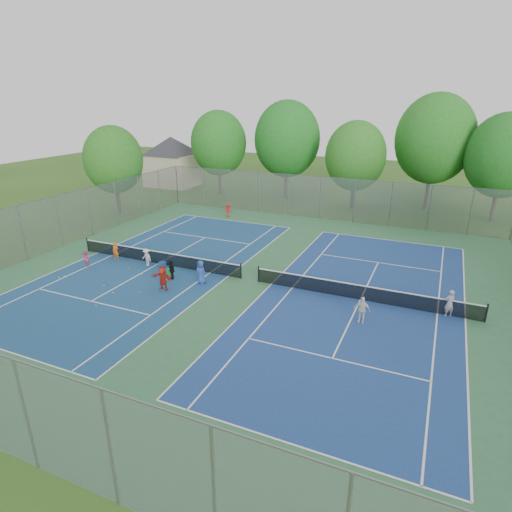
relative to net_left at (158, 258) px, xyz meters
The scene contains 39 objects.
ground 7.01m from the net_left, ahead, with size 120.00×120.00×0.00m, color #30561B.
court_pad 7.01m from the net_left, ahead, with size 32.00×32.00×0.01m, color #306740.
court_left 0.44m from the net_left, ahead, with size 10.97×23.77×0.01m, color navy.
court_right 14.01m from the net_left, ahead, with size 10.97×23.77×0.01m, color navy.
net_left is the anchor object (origin of this frame).
net_right 14.00m from the net_left, ahead, with size 12.87×0.10×0.91m, color black.
fence_north 17.53m from the net_left, 66.37° to the left, with size 32.00×0.10×4.00m, color gray.
fence_south 17.53m from the net_left, 66.37° to the right, with size 32.00×0.10×4.00m, color gray.
fence_west 9.13m from the net_left, behind, with size 32.00×0.10×4.00m, color gray.
house 28.55m from the net_left, 122.01° to the left, with size 11.03×11.03×7.30m.
tree_nw 23.72m from the net_left, 107.65° to the left, with size 6.40×6.40×9.58m.
tree_nl 23.81m from the net_left, 87.51° to the left, with size 7.20×7.20×10.69m.
tree_nc 23.38m from the net_left, 66.80° to the left, with size 6.00×6.00×8.85m.
tree_nr 29.59m from the net_left, 56.31° to the left, with size 7.60×7.60×11.42m.
tree_ne 31.60m from the net_left, 45.00° to the left, with size 6.60×6.60×9.77m.
tree_side_w 16.34m from the net_left, 140.19° to the left, with size 5.60×5.60×8.47m.
ball_crate 0.68m from the net_left, 29.16° to the right, with size 0.39×0.39×0.34m, color #164EA9.
ball_hopper 2.48m from the net_left, 36.93° to the right, with size 0.27×0.27×0.53m, color green.
student_a 3.24m from the net_left, 169.31° to the right, with size 0.49×0.32×1.35m, color #C65F12.
student_b 4.82m from the net_left, 149.16° to the right, with size 0.56×0.44×1.16m, color #CF507D.
student_c 0.80m from the net_left, 129.98° to the right, with size 0.80×0.46×1.24m, color beige.
student_d 3.02m from the net_left, 37.68° to the right, with size 0.75×0.31×1.27m, color black.
student_e 4.74m from the net_left, 20.58° to the right, with size 0.74×0.48×1.51m, color #294599.
student_f 4.50m from the net_left, 50.28° to the right, with size 1.47×0.47×1.58m, color #AA2418.
child_far_baseline 13.11m from the net_left, 95.55° to the left, with size 0.85×0.49×1.32m, color #B31919.
instructor 18.61m from the net_left, ahead, with size 0.55×0.36×1.51m, color #9C9C9F.
teen_court_b 14.73m from the net_left, ahead, with size 0.83×0.35×1.42m, color silver.
tennis_ball_0 6.83m from the net_left, 84.05° to the right, with size 0.07×0.07×0.07m, color #BCD030.
tennis_ball_1 5.08m from the net_left, 85.46° to the right, with size 0.07×0.07×0.07m, color #D6EA36.
tennis_ball_2 1.96m from the net_left, 87.97° to the right, with size 0.07×0.07×0.07m, color #E1ED37.
tennis_ball_3 6.08m from the net_left, 133.91° to the right, with size 0.07×0.07×0.07m, color #A5C72E.
tennis_ball_4 4.69m from the net_left, 67.79° to the right, with size 0.07×0.07×0.07m, color #ACD030.
tennis_ball_5 2.07m from the net_left, 126.57° to the right, with size 0.07×0.07×0.07m, color gold.
tennis_ball_6 4.57m from the net_left, 100.34° to the right, with size 0.07×0.07×0.07m, color #DFF138.
tennis_ball_7 6.40m from the net_left, 132.69° to the right, with size 0.07×0.07×0.07m, color #BED832.
tennis_ball_8 2.23m from the net_left, 84.23° to the right, with size 0.07×0.07×0.07m, color #BECF30.
tennis_ball_9 3.14m from the net_left, 45.40° to the right, with size 0.07×0.07×0.07m, color #C2D832.
tennis_ball_10 7.06m from the net_left, 65.06° to the right, with size 0.07×0.07×0.07m, color #BDE535.
tennis_ball_11 4.58m from the net_left, 22.49° to the right, with size 0.07×0.07×0.07m, color #CCE435.
Camera 1 is at (10.44, -22.62, 10.97)m, focal length 30.00 mm.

